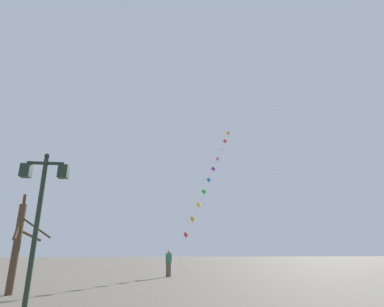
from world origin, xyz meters
TOP-DOWN VIEW (x-y plane):
  - ground_plane at (0.00, 20.00)m, footprint 160.00×160.00m
  - twin_lantern_lamp_post at (-2.84, 7.54)m, footprint 1.36×0.28m
  - kite_train at (5.42, 25.83)m, footprint 7.07×9.40m
  - kite_flyer at (1.55, 19.93)m, footprint 0.47×0.59m
  - bare_tree at (-4.97, 11.81)m, footprint 1.65×1.82m

SIDE VIEW (x-z plane):
  - ground_plane at x=0.00m, z-range 0.00..0.00m
  - kite_flyer at x=1.55m, z-range 0.05..1.76m
  - bare_tree at x=-4.97m, z-range -0.05..3.89m
  - twin_lantern_lamp_post at x=-2.84m, z-range 0.88..5.36m
  - kite_train at x=5.42m, z-range 0.62..15.34m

